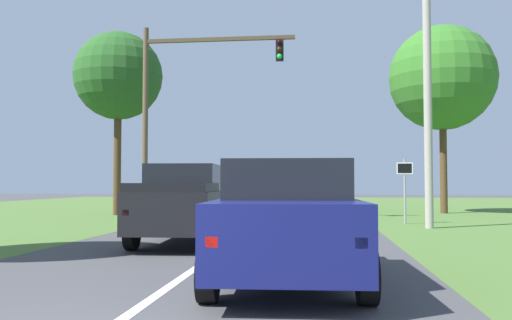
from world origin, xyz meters
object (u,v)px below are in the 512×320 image
pickup_truck_lead (186,203)px  oak_tree_right (442,78)px  utility_pole_right (428,98)px  traffic_light (181,94)px  extra_tree_1 (118,76)px  red_suv_near (288,218)px  keep_moving_sign (405,182)px

pickup_truck_lead → oak_tree_right: bearing=56.7°
oak_tree_right → utility_pole_right: oak_tree_right is taller
traffic_light → utility_pole_right: 10.38m
pickup_truck_lead → extra_tree_1: (-6.31, 11.60, 5.74)m
oak_tree_right → red_suv_near: bearing=-108.9°
pickup_truck_lead → extra_tree_1: 14.40m
red_suv_near → oak_tree_right: size_ratio=0.52×
red_suv_near → utility_pole_right: (4.26, 10.53, 3.48)m
pickup_truck_lead → utility_pole_right: 9.59m
keep_moving_sign → oak_tree_right: size_ratio=0.25×
utility_pole_right → red_suv_near: bearing=-112.0°
extra_tree_1 → pickup_truck_lead: bearing=-61.5°
keep_moving_sign → oak_tree_right: 9.85m
red_suv_near → pickup_truck_lead: pickup_truck_lead is taller
red_suv_near → keep_moving_sign: keep_moving_sign is taller
utility_pole_right → extra_tree_1: (-13.47, 6.24, 2.29)m
oak_tree_right → traffic_light: bearing=-154.4°
red_suv_near → keep_moving_sign: (3.76, 12.48, 0.58)m
keep_moving_sign → extra_tree_1: (-12.97, 4.29, 5.19)m
extra_tree_1 → red_suv_near: bearing=-61.2°
keep_moving_sign → utility_pole_right: bearing=-75.6°
red_suv_near → oak_tree_right: (6.90, 20.10, 5.97)m
oak_tree_right → extra_tree_1: 16.45m
traffic_light → keep_moving_sign: 10.08m
pickup_truck_lead → oak_tree_right: 18.82m
utility_pole_right → keep_moving_sign: bearing=104.4°
red_suv_near → oak_tree_right: oak_tree_right is taller
red_suv_near → pickup_truck_lead: (-2.91, 5.17, 0.03)m
utility_pole_right → traffic_light: bearing=159.2°
keep_moving_sign → extra_tree_1: size_ratio=0.27×
red_suv_near → utility_pole_right: 11.88m
utility_pole_right → extra_tree_1: extra_tree_1 is taller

